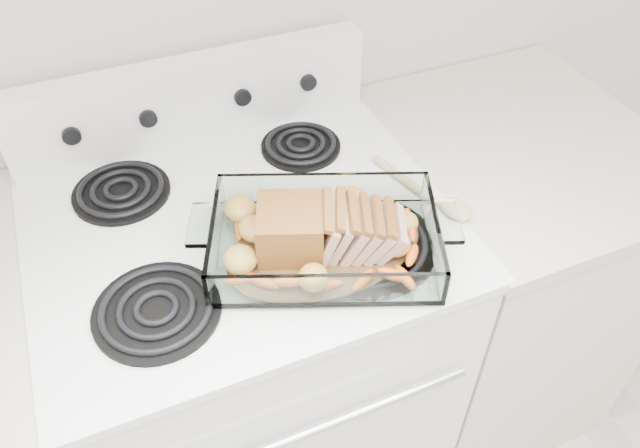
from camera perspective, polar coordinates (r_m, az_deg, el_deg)
name	(u,v)px	position (r m, az deg, el deg)	size (l,w,h in m)	color
electric_range	(256,356)	(1.53, -5.88, -11.91)	(0.78, 0.70, 1.12)	white
counter_right	(489,278)	(1.76, 15.19, -4.79)	(0.58, 0.68, 0.93)	beige
baking_dish	(324,243)	(1.09, 0.41, -1.74)	(0.39, 0.25, 0.07)	silver
pork_roast	(316,233)	(1.06, -0.33, -0.80)	(0.25, 0.11, 0.09)	brown
roast_vegetables	(315,227)	(1.11, -0.50, -0.30)	(0.35, 0.19, 0.04)	#CC5108
wooden_spoon	(434,197)	(1.23, 10.40, 2.43)	(0.10, 0.24, 0.02)	tan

